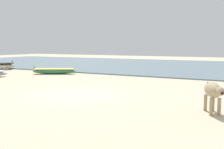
{
  "coord_description": "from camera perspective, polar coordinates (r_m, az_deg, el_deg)",
  "views": [
    {
      "loc": [
        6.69,
        -9.24,
        2.1
      ],
      "look_at": [
        0.27,
        2.85,
        0.6
      ],
      "focal_mm": 42.97,
      "sensor_mm": 36.0,
      "label": 1
    }
  ],
  "objects": [
    {
      "name": "ground",
      "position": [
        11.6,
        -7.81,
        -4.23
      ],
      "size": [
        80.0,
        80.0,
        0.0
      ],
      "primitive_type": "plane",
      "color": "beige"
    },
    {
      "name": "sea_water",
      "position": [
        27.52,
        13.84,
        1.78
      ],
      "size": [
        60.0,
        20.0,
        0.08
      ],
      "primitive_type": "cube",
      "color": "slate",
      "rests_on": "ground"
    },
    {
      "name": "fishing_boat_2",
      "position": [
        20.11,
        -12.17,
        0.75
      ],
      "size": [
        3.17,
        2.28,
        0.59
      ],
      "rotation": [
        0.0,
        0.0,
        3.66
      ],
      "color": "#338C66",
      "rests_on": "ground"
    },
    {
      "name": "cow_adult_dun",
      "position": [
        8.77,
        20.72,
        -3.38
      ],
      "size": [
        0.87,
        1.43,
        0.97
      ],
      "rotation": [
        0.0,
        0.0,
        5.13
      ],
      "color": "tan",
      "rests_on": "ground"
    }
  ]
}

